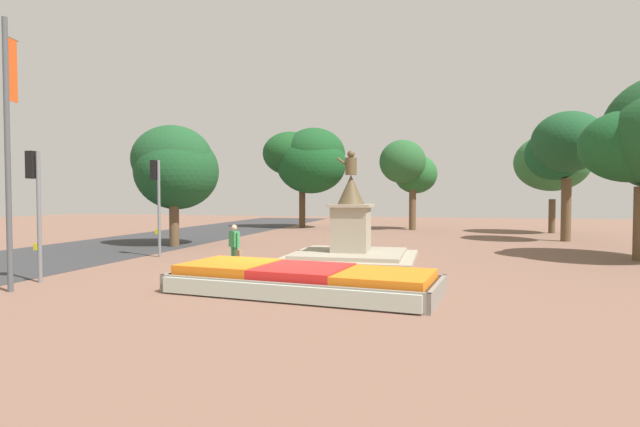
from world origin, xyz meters
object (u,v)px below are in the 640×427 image
Objects in this scene: traffic_light_mid_block at (157,191)px; banner_pole at (8,148)px; pedestrian_with_handbag at (235,244)px; statue_monument at (351,237)px; traffic_light_near_crossing at (36,192)px; flower_planter at (301,281)px.

banner_pole reaches higher than traffic_light_mid_block.
banner_pole is 7.27m from pedestrian_with_handbag.
banner_pole reaches higher than pedestrian_with_handbag.
statue_monument is 1.28× the size of traffic_light_mid_block.
pedestrian_with_handbag is at bearing 40.37° from traffic_light_near_crossing.
statue_monument is 5.04m from pedestrian_with_handbag.
traffic_light_near_crossing is at bearing 108.26° from banner_pole.
traffic_light_mid_block is 7.67m from banner_pole.
traffic_light_near_crossing reaches higher than pedestrian_with_handbag.
traffic_light_mid_block is (-7.89, -1.32, 1.86)m from statue_monument.
traffic_light_near_crossing is (-8.00, -7.55, 1.76)m from statue_monument.
traffic_light_near_crossing is 6.24m from pedestrian_with_handbag.
pedestrian_with_handbag is (4.45, -2.36, -1.89)m from traffic_light_mid_block.
flower_planter is at bearing -46.75° from pedestrian_with_handbag.
banner_pole reaches higher than statue_monument.
traffic_light_near_crossing is at bearing -136.64° from statue_monument.
statue_monument reaches higher than traffic_light_mid_block.
banner_pole is (0.35, -7.59, 1.05)m from traffic_light_mid_block.
traffic_light_near_crossing is at bearing -178.18° from flower_planter.
traffic_light_mid_block is (0.11, 6.23, 0.10)m from traffic_light_near_crossing.
banner_pole is (0.45, -1.36, 1.15)m from traffic_light_near_crossing.
traffic_light_near_crossing is 0.96× the size of traffic_light_mid_block.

